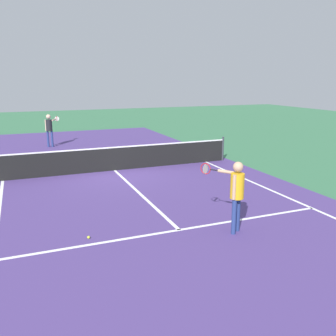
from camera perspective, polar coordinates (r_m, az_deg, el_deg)
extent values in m
plane|color=#38724C|center=(14.79, -8.30, -0.38)|extent=(60.00, 60.00, 0.00)
cube|color=#4C387A|center=(14.79, -8.30, -0.37)|extent=(10.62, 24.40, 0.00)
cube|color=white|center=(11.52, 19.93, -5.15)|extent=(0.10, 11.89, 0.01)
cube|color=white|center=(9.00, 1.76, -9.61)|extent=(8.22, 0.10, 0.01)
cube|color=white|center=(11.82, -4.53, -3.87)|extent=(0.10, 6.40, 0.01)
cylinder|color=#33383D|center=(16.52, 8.52, 3.00)|extent=(0.09, 0.09, 1.07)
cube|color=black|center=(14.69, -8.36, 1.35)|extent=(9.89, 0.02, 0.91)
cube|color=white|center=(14.59, -8.43, 3.19)|extent=(9.89, 0.03, 0.05)
cylinder|color=navy|center=(8.77, 10.23, -7.49)|extent=(0.11, 0.11, 0.85)
cylinder|color=navy|center=(8.96, 10.81, -7.05)|extent=(0.11, 0.11, 0.85)
cylinder|color=gold|center=(8.64, 10.73, -2.77)|extent=(0.32, 0.32, 0.60)
sphere|color=tan|center=(8.52, 10.87, 0.18)|extent=(0.24, 0.24, 0.24)
cylinder|color=tan|center=(8.49, 10.27, -2.98)|extent=(0.08, 0.08, 0.58)
cylinder|color=tan|center=(8.84, 9.53, -0.66)|extent=(0.39, 0.53, 0.08)
cylinder|color=black|center=(9.00, 7.22, -0.31)|extent=(0.15, 0.20, 0.03)
torus|color=red|center=(9.11, 5.88, -0.11)|extent=(0.17, 0.25, 0.28)
cylinder|color=silver|center=(9.11, 5.88, -0.11)|extent=(0.21, 0.14, 0.25)
cylinder|color=navy|center=(20.70, -18.18, 4.33)|extent=(0.11, 0.11, 0.86)
cylinder|color=navy|center=(20.63, -17.59, 4.34)|extent=(0.11, 0.11, 0.86)
cylinder|color=black|center=(20.56, -18.03, 6.34)|extent=(0.32, 0.32, 0.60)
sphere|color=beige|center=(20.52, -18.13, 7.61)|extent=(0.24, 0.24, 0.24)
cylinder|color=beige|center=(20.62, -18.49, 6.35)|extent=(0.08, 0.08, 0.58)
cylinder|color=beige|center=(20.76, -17.40, 7.15)|extent=(0.29, 0.57, 0.08)
cylinder|color=black|center=(21.15, -17.09, 7.28)|extent=(0.11, 0.21, 0.03)
torus|color=red|center=(21.38, -16.91, 7.35)|extent=(0.12, 0.27, 0.28)
cylinder|color=silver|center=(21.38, -16.91, 7.35)|extent=(0.23, 0.10, 0.25)
sphere|color=#CCE033|center=(8.73, -12.26, -10.50)|extent=(0.07, 0.07, 0.07)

